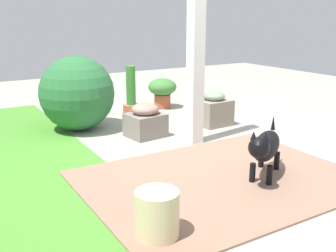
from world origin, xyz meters
name	(u,v)px	position (x,y,z in m)	size (l,w,h in m)	color
ground_plane	(196,150)	(0.00, 0.00, 0.00)	(12.00, 12.00, 0.00)	#9C9C8D
brick_path	(221,179)	(-0.80, 0.29, 0.01)	(1.80, 2.40, 0.02)	#8E6A56
porch_pillar	(196,36)	(0.22, -0.12, 1.20)	(0.15, 0.15, 2.41)	white
stone_planter_nearest	(214,110)	(0.72, -0.78, 0.21)	(0.37, 0.43, 0.46)	gray
stone_planter_mid	(145,121)	(0.73, 0.25, 0.19)	(0.43, 0.46, 0.41)	slate
round_shrub	(77,93)	(1.44, 0.84, 0.47)	(0.94, 0.94, 0.94)	#296636
terracotta_pot_tall	(131,100)	(1.62, 0.00, 0.27)	(0.24, 0.24, 0.75)	#CA664B
terracotta_pot_broad	(162,90)	(1.95, -0.71, 0.29)	(0.44, 0.44, 0.47)	#A24E32
dog	(265,147)	(-0.98, -0.05, 0.31)	(0.56, 0.70, 0.53)	black
ceramic_urn	(157,215)	(-1.34, 1.25, 0.17)	(0.29, 0.29, 0.33)	beige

